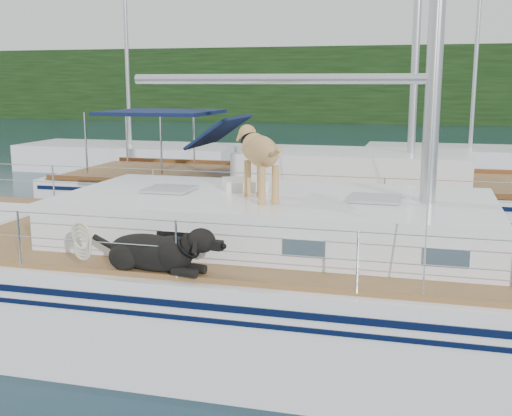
% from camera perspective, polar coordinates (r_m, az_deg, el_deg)
% --- Properties ---
extents(ground, '(120.00, 120.00, 0.00)m').
position_cam_1_polar(ground, '(8.56, -3.64, -10.65)').
color(ground, black).
rests_on(ground, ground).
extents(tree_line, '(90.00, 3.00, 6.00)m').
position_cam_1_polar(tree_line, '(52.59, 12.46, 10.63)').
color(tree_line, black).
rests_on(tree_line, ground).
extents(shore_bank, '(92.00, 1.00, 1.20)m').
position_cam_1_polar(shore_bank, '(53.85, 12.42, 8.08)').
color(shore_bank, '#595147').
rests_on(shore_bank, ground).
extents(main_sailboat, '(12.00, 3.84, 14.01)m').
position_cam_1_polar(main_sailboat, '(8.30, -3.10, -6.40)').
color(main_sailboat, white).
rests_on(main_sailboat, ground).
extents(neighbor_sailboat, '(11.00, 3.50, 13.30)m').
position_cam_1_polar(neighbor_sailboat, '(14.24, 4.16, 0.76)').
color(neighbor_sailboat, white).
rests_on(neighbor_sailboat, ground).
extents(bg_boat_west, '(8.00, 3.00, 11.65)m').
position_cam_1_polar(bg_boat_west, '(24.14, -11.08, 4.39)').
color(bg_boat_west, white).
rests_on(bg_boat_west, ground).
extents(bg_boat_center, '(7.20, 3.00, 11.65)m').
position_cam_1_polar(bg_boat_center, '(23.73, 18.43, 3.93)').
color(bg_boat_center, white).
rests_on(bg_boat_center, ground).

